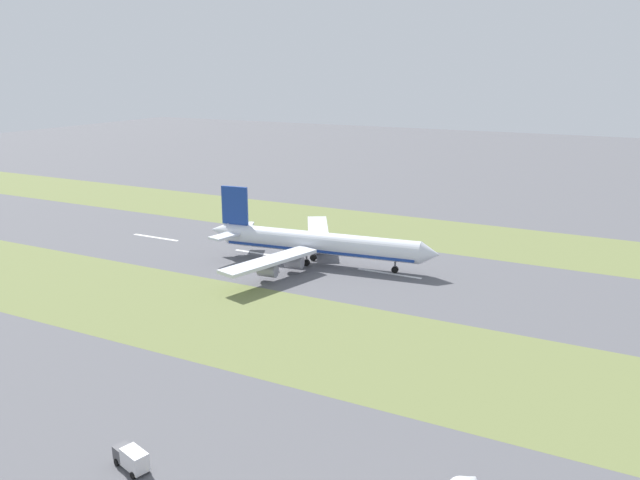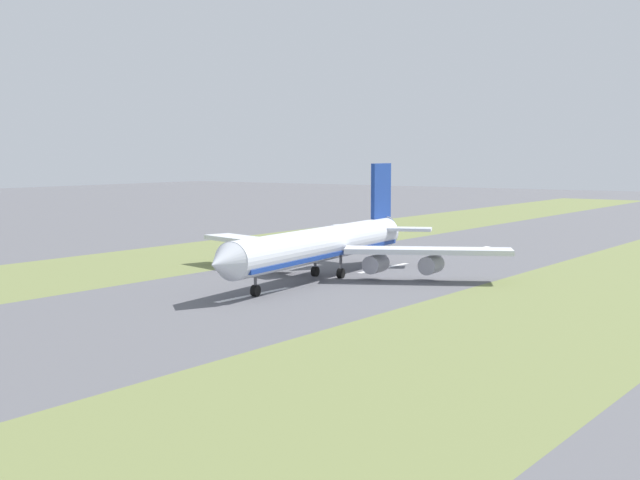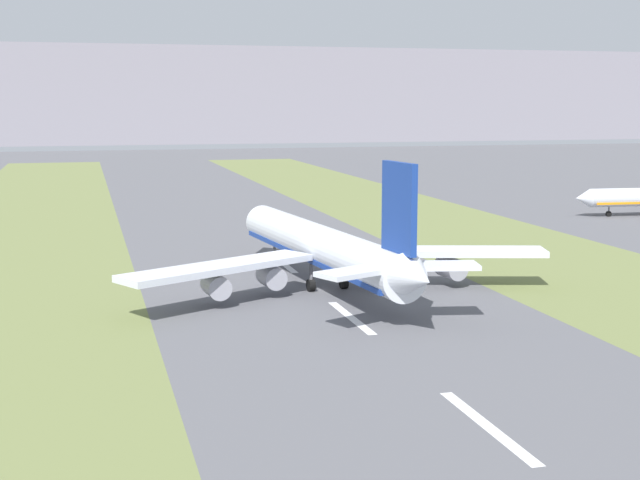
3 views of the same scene
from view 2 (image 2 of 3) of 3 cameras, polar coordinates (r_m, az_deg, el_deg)
The scene contains 7 objects.
ground_plane at distance 159.14m, azimuth 0.95°, elevation -2.45°, with size 800.00×800.00×0.00m, color #56565B.
grass_median_west at distance 139.46m, azimuth 16.53°, elevation -3.82°, with size 40.00×600.00×0.01m, color olive.
grass_median_east at distance 187.74m, azimuth -10.53°, elevation -1.31°, with size 40.00×600.00×0.01m, color olive.
centreline_dash_near at distance 208.65m, azimuth 9.73°, elevation -0.62°, with size 1.20×18.00×0.01m, color silver.
centreline_dash_mid at distance 173.48m, azimuth 4.11°, elevation -1.79°, with size 1.20×18.00×0.01m, color silver.
centreline_dash_far at distance 140.91m, azimuth -4.25°, elevation -3.51°, with size 1.20×18.00×0.01m, color silver.
airplane_main_jet at distance 158.39m, azimuth 0.33°, elevation -0.29°, with size 63.71×67.19×20.20m.
Camera 2 is at (-87.76, 130.87, 22.22)m, focal length 50.00 mm.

